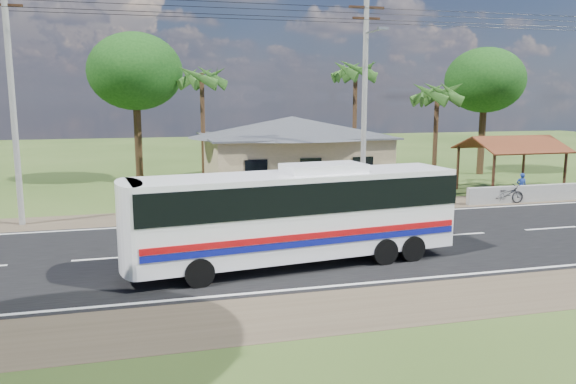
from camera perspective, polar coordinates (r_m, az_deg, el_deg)
name	(u,v)px	position (r m, az deg, el deg)	size (l,w,h in m)	color
ground	(353,242)	(21.92, 6.59, -5.10)	(120.00, 120.00, 0.00)	#2D4418
road	(353,242)	(21.92, 6.59, -5.07)	(120.00, 16.00, 0.03)	black
house	(292,146)	(34.02, 0.38, 4.74)	(12.40, 10.00, 5.00)	tan
waiting_shed	(511,146)	(35.14, 21.72, 4.35)	(5.20, 4.48, 3.35)	#382214
concrete_barrier	(526,194)	(32.51, 23.04, -0.16)	(7.00, 0.30, 0.90)	#9E9E99
utility_poles	(358,92)	(28.22, 7.17, 10.01)	(32.80, 2.22, 11.00)	#9E9E99
palm_near	(437,94)	(35.24, 14.93, 9.58)	(2.80, 2.80, 6.70)	#47301E
palm_mid	(356,72)	(37.86, 6.88, 12.01)	(2.80, 2.80, 8.20)	#47301E
palm_far	(202,79)	(35.97, -8.76, 11.33)	(2.80, 2.80, 7.70)	#47301E
tree_behind_house	(135,72)	(37.79, -15.26, 11.68)	(6.00, 6.00, 9.61)	#47301E
tree_behind_shed	(485,81)	(42.91, 19.38, 10.62)	(5.60, 5.60, 9.02)	#47301E
coach_bus	(299,208)	(18.50, 1.09, -1.68)	(11.02, 3.57, 3.36)	white
motorcycle	(507,194)	(31.64, 21.33, -0.20)	(0.67, 1.92, 1.01)	black
person	(521,186)	(33.20, 22.62, 0.54)	(0.53, 0.35, 1.46)	navy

